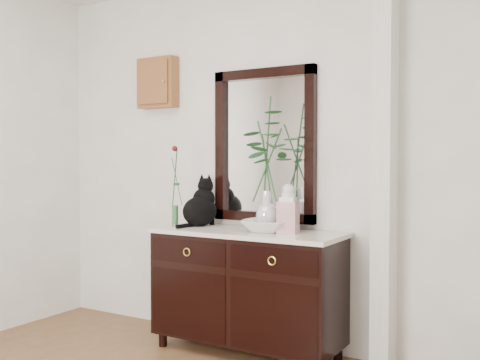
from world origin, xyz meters
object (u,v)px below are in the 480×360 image
Objects in this scene: cat at (200,201)px; ginger_jar at (288,208)px; lotus_bowl at (267,226)px; sideboard at (247,285)px.

ginger_jar is (0.75, -0.06, -0.01)m from cat.
cat is at bearing 175.73° from ginger_jar.
ginger_jar reaches higher than lotus_bowl.
lotus_bowl is at bearing -1.55° from cat.
lotus_bowl is 0.20m from ginger_jar.
ginger_jar is (0.16, -0.00, 0.13)m from lotus_bowl.
cat reaches higher than sideboard.
cat is at bearing 172.61° from sideboard.
cat reaches higher than ginger_jar.
cat is (-0.44, 0.06, 0.56)m from sideboard.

